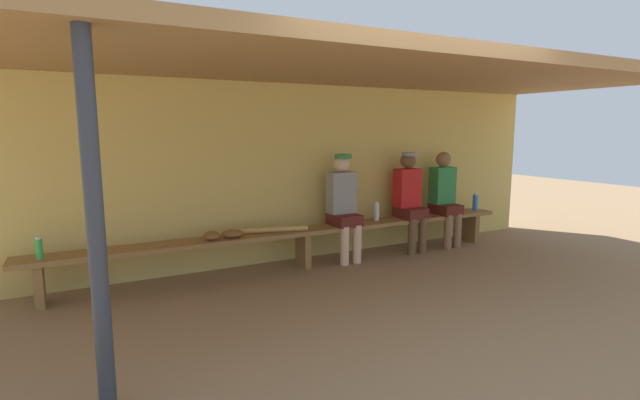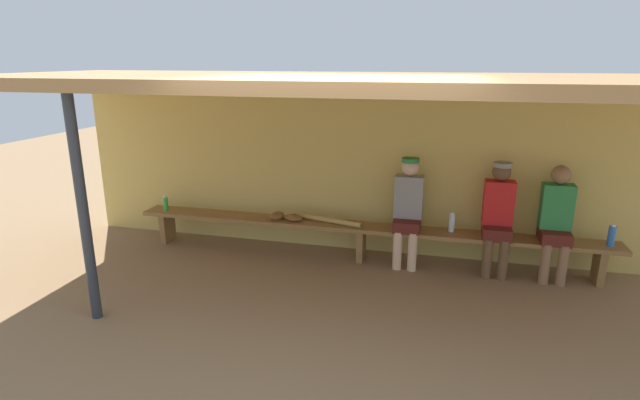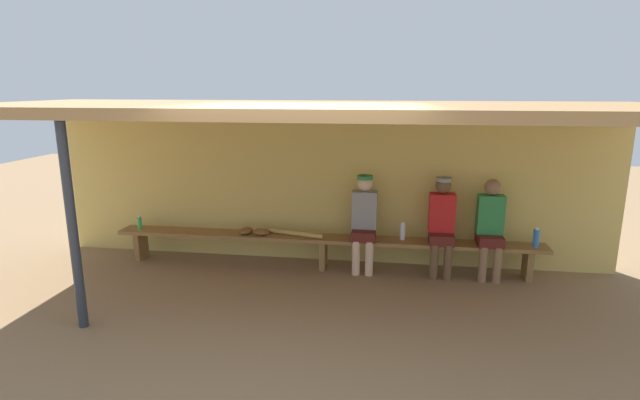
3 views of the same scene
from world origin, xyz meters
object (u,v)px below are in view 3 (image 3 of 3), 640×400
at_px(water_bottle_orange, 536,238).
at_px(baseball_glove_dark_brown, 261,232).
at_px(baseball_glove_tan, 246,231).
at_px(water_bottle_clear, 403,231).
at_px(player_middle, 490,225).
at_px(water_bottle_blue, 140,223).
at_px(player_with_sunglasses, 442,222).
at_px(player_in_blue, 364,219).
at_px(support_post, 72,228).
at_px(baseball_bat, 296,233).
at_px(bench, 323,242).

xyz_separation_m(water_bottle_orange, baseball_glove_dark_brown, (-3.70, -0.03, -0.08)).
height_order(baseball_glove_dark_brown, baseball_glove_tan, same).
distance_m(water_bottle_clear, baseball_glove_dark_brown, 1.98).
height_order(player_middle, water_bottle_blue, player_middle).
bearing_deg(baseball_glove_dark_brown, player_with_sunglasses, -167.42).
height_order(player_in_blue, water_bottle_blue, player_in_blue).
bearing_deg(player_in_blue, support_post, -143.71).
distance_m(support_post, water_bottle_orange, 5.55).
bearing_deg(player_in_blue, player_with_sunglasses, 0.00).
height_order(player_with_sunglasses, baseball_bat, player_with_sunglasses).
xyz_separation_m(player_middle, water_bottle_blue, (-4.96, -0.04, -0.17)).
relative_size(water_bottle_clear, water_bottle_blue, 1.15).
bearing_deg(baseball_bat, water_bottle_blue, -164.76).
relative_size(bench, player_with_sunglasses, 4.46).
relative_size(water_bottle_clear, baseball_glove_dark_brown, 1.01).
xyz_separation_m(support_post, water_bottle_blue, (-0.42, 2.06, -0.54)).
bearing_deg(water_bottle_blue, player_in_blue, 0.68).
bearing_deg(water_bottle_orange, player_in_blue, 179.66).
height_order(bench, water_bottle_clear, water_bottle_clear).
distance_m(player_middle, player_in_blue, 1.67).
bearing_deg(player_with_sunglasses, baseball_glove_dark_brown, -179.09).
relative_size(player_middle, baseball_glove_dark_brown, 5.56).
height_order(bench, player_with_sunglasses, player_with_sunglasses).
height_order(player_in_blue, water_bottle_orange, player_in_blue).
relative_size(support_post, water_bottle_orange, 8.60).
bearing_deg(player_middle, player_in_blue, 179.98).
bearing_deg(baseball_glove_dark_brown, bench, -166.01).
height_order(water_bottle_clear, baseball_glove_tan, water_bottle_clear).
xyz_separation_m(support_post, player_with_sunglasses, (3.90, 2.10, -0.35)).
height_order(water_bottle_blue, baseball_glove_tan, water_bottle_blue).
bearing_deg(player_with_sunglasses, water_bottle_clear, 175.39).
xyz_separation_m(bench, baseball_bat, (-0.39, -0.00, 0.11)).
relative_size(player_middle, baseball_glove_tan, 5.56).
relative_size(support_post, baseball_glove_dark_brown, 9.17).
height_order(bench, baseball_glove_dark_brown, baseball_glove_dark_brown).
height_order(support_post, water_bottle_blue, support_post).
height_order(player_in_blue, baseball_glove_dark_brown, player_in_blue).
xyz_separation_m(bench, water_bottle_blue, (-2.72, -0.04, 0.17)).
bearing_deg(water_bottle_orange, support_post, -157.79).
height_order(bench, baseball_glove_tan, baseball_glove_tan).
relative_size(player_in_blue, baseball_glove_tan, 5.60).
distance_m(bench, baseball_glove_dark_brown, 0.89).
bearing_deg(bench, support_post, -137.59).
height_order(player_with_sunglasses, water_bottle_clear, player_with_sunglasses).
height_order(player_with_sunglasses, baseball_glove_dark_brown, player_with_sunglasses).
bearing_deg(support_post, baseball_bat, 47.79).
relative_size(player_middle, water_bottle_blue, 6.35).
bearing_deg(baseball_glove_tan, bench, -77.56).
height_order(player_middle, baseball_bat, player_middle).
bearing_deg(water_bottle_blue, water_bottle_orange, 0.26).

